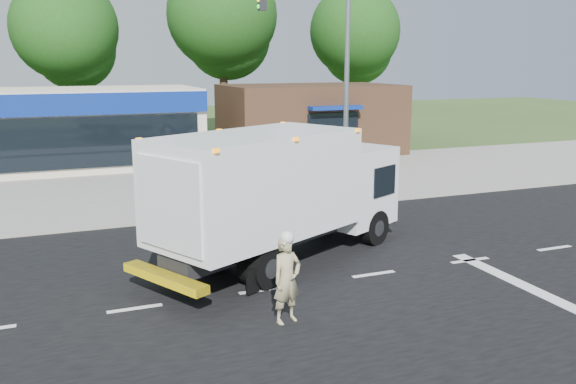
# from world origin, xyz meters

# --- Properties ---
(ground) EXTENTS (120.00, 120.00, 0.00)m
(ground) POSITION_xyz_m (0.00, 0.00, 0.00)
(ground) COLOR #385123
(ground) RESTS_ON ground
(road_asphalt) EXTENTS (60.00, 14.00, 0.02)m
(road_asphalt) POSITION_xyz_m (0.00, 0.00, 0.00)
(road_asphalt) COLOR black
(road_asphalt) RESTS_ON ground
(sidewalk) EXTENTS (60.00, 2.40, 0.12)m
(sidewalk) POSITION_xyz_m (0.00, 8.20, 0.06)
(sidewalk) COLOR gray
(sidewalk) RESTS_ON ground
(parking_apron) EXTENTS (60.00, 9.00, 0.02)m
(parking_apron) POSITION_xyz_m (0.00, 14.00, 0.01)
(parking_apron) COLOR gray
(parking_apron) RESTS_ON ground
(lane_markings) EXTENTS (55.20, 7.00, 0.01)m
(lane_markings) POSITION_xyz_m (1.35, -1.35, 0.02)
(lane_markings) COLOR silver
(lane_markings) RESTS_ON road_asphalt
(ems_box_truck) EXTENTS (8.38, 5.92, 3.60)m
(ems_box_truck) POSITION_xyz_m (-1.87, 1.85, 2.08)
(ems_box_truck) COLOR black
(ems_box_truck) RESTS_ON ground
(emergency_worker) EXTENTS (0.78, 0.62, 1.98)m
(emergency_worker) POSITION_xyz_m (-3.12, -1.85, 0.97)
(emergency_worker) COLOR tan
(emergency_worker) RESTS_ON ground
(retail_strip_mall) EXTENTS (18.00, 6.20, 4.00)m
(retail_strip_mall) POSITION_xyz_m (-9.00, 19.93, 2.01)
(retail_strip_mall) COLOR beige
(retail_strip_mall) RESTS_ON ground
(brown_storefront) EXTENTS (10.00, 6.70, 4.00)m
(brown_storefront) POSITION_xyz_m (7.00, 19.98, 2.00)
(brown_storefront) COLOR #382316
(brown_storefront) RESTS_ON ground
(traffic_signal_pole) EXTENTS (3.51, 0.25, 8.00)m
(traffic_signal_pole) POSITION_xyz_m (2.35, 7.60, 4.92)
(traffic_signal_pole) COLOR gray
(traffic_signal_pole) RESTS_ON ground
(background_trees) EXTENTS (36.77, 7.39, 12.10)m
(background_trees) POSITION_xyz_m (-0.85, 28.16, 7.38)
(background_trees) COLOR #332114
(background_trees) RESTS_ON ground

